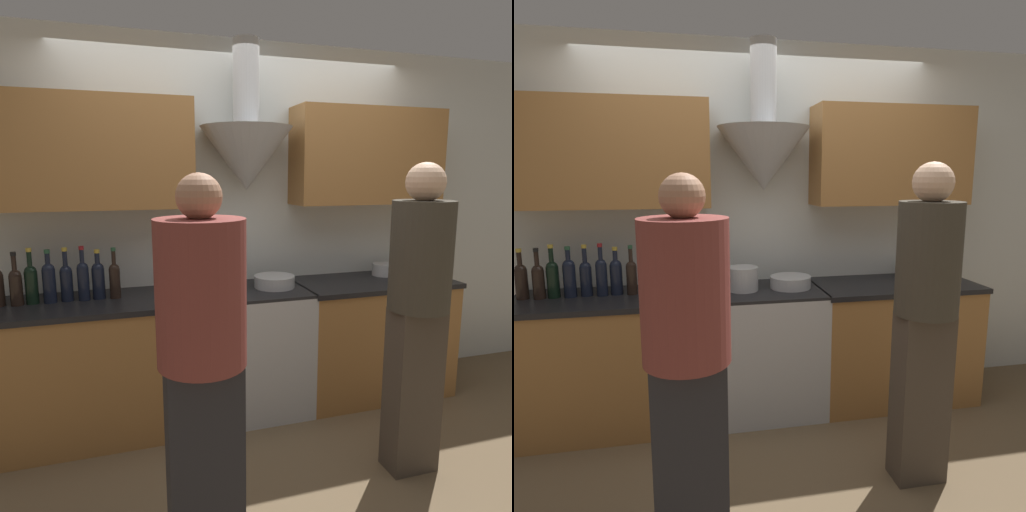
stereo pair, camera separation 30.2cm
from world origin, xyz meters
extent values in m
plane|color=brown|center=(0.00, 0.00, 0.00)|extent=(12.00, 12.00, 0.00)
cube|color=silver|center=(0.00, 0.65, 1.30)|extent=(8.40, 0.06, 2.60)
cone|color=#B7BABC|center=(0.00, 0.45, 1.78)|extent=(0.64, 0.64, 0.43)
cylinder|color=#B7BABC|center=(0.00, 0.45, 2.27)|extent=(0.18, 0.18, 0.56)
cube|color=#9E6B38|center=(-1.01, 0.47, 1.80)|extent=(1.28, 0.32, 0.70)
cube|color=#9E6B38|center=(0.95, 0.47, 1.80)|extent=(1.16, 0.32, 0.70)
cube|color=#9E6B38|center=(-1.01, 0.32, 0.43)|extent=(1.28, 0.60, 0.85)
cube|color=black|center=(-1.01, 0.32, 0.87)|extent=(1.31, 0.62, 0.03)
cube|color=#9E6B38|center=(0.95, 0.32, 0.43)|extent=(1.16, 0.60, 0.85)
cube|color=black|center=(0.95, 0.32, 0.87)|extent=(1.18, 0.62, 0.03)
cube|color=#B7BABC|center=(0.00, 0.32, 0.43)|extent=(0.75, 0.60, 0.87)
cube|color=black|center=(0.00, 0.03, 0.40)|extent=(0.52, 0.01, 0.39)
cube|color=black|center=(0.00, 0.32, 0.88)|extent=(0.75, 0.60, 0.02)
cube|color=#B7BABC|center=(0.00, 0.59, 0.82)|extent=(0.75, 0.06, 0.10)
cylinder|color=black|center=(-1.48, 0.36, 0.98)|extent=(0.07, 0.07, 0.18)
sphere|color=black|center=(-1.48, 0.36, 1.07)|extent=(0.07, 0.07, 0.07)
cylinder|color=black|center=(-1.48, 0.36, 1.14)|extent=(0.03, 0.03, 0.10)
cylinder|color=black|center=(-1.48, 0.36, 1.20)|extent=(0.03, 0.03, 0.02)
cylinder|color=black|center=(-1.39, 0.37, 0.99)|extent=(0.08, 0.08, 0.20)
sphere|color=black|center=(-1.39, 0.37, 1.09)|extent=(0.07, 0.07, 0.07)
cylinder|color=black|center=(-1.39, 0.37, 1.16)|extent=(0.03, 0.03, 0.11)
cylinder|color=gold|center=(-1.39, 0.37, 1.22)|extent=(0.03, 0.03, 0.02)
cylinder|color=black|center=(-1.29, 0.36, 0.99)|extent=(0.08, 0.08, 0.21)
sphere|color=black|center=(-1.29, 0.36, 1.10)|extent=(0.07, 0.07, 0.07)
cylinder|color=black|center=(-1.29, 0.36, 1.15)|extent=(0.03, 0.03, 0.08)
cylinder|color=#234C33|center=(-1.29, 0.36, 1.21)|extent=(0.03, 0.03, 0.02)
cylinder|color=black|center=(-1.19, 0.38, 0.98)|extent=(0.07, 0.07, 0.19)
sphere|color=black|center=(-1.19, 0.38, 1.08)|extent=(0.07, 0.07, 0.07)
cylinder|color=black|center=(-1.19, 0.38, 1.15)|extent=(0.03, 0.03, 0.11)
cylinder|color=gold|center=(-1.19, 0.38, 1.21)|extent=(0.03, 0.03, 0.02)
cylinder|color=black|center=(-1.09, 0.36, 0.99)|extent=(0.07, 0.07, 0.21)
sphere|color=black|center=(-1.09, 0.36, 1.09)|extent=(0.07, 0.07, 0.07)
cylinder|color=black|center=(-1.09, 0.36, 1.16)|extent=(0.03, 0.03, 0.10)
cylinder|color=maroon|center=(-1.09, 0.36, 1.22)|extent=(0.03, 0.03, 0.02)
cylinder|color=black|center=(-1.00, 0.37, 0.98)|extent=(0.08, 0.08, 0.20)
sphere|color=black|center=(-1.00, 0.37, 1.08)|extent=(0.08, 0.08, 0.08)
cylinder|color=black|center=(-1.00, 0.37, 1.14)|extent=(0.03, 0.03, 0.08)
cylinder|color=gold|center=(-1.00, 0.37, 1.19)|extent=(0.03, 0.03, 0.02)
cylinder|color=black|center=(-0.90, 0.36, 0.98)|extent=(0.07, 0.07, 0.19)
sphere|color=black|center=(-0.90, 0.36, 1.08)|extent=(0.07, 0.07, 0.07)
cylinder|color=black|center=(-0.90, 0.36, 1.14)|extent=(0.03, 0.03, 0.10)
cylinder|color=#234C33|center=(-0.90, 0.36, 1.20)|extent=(0.03, 0.03, 0.02)
cylinder|color=#B7BABC|center=(-0.17, 0.31, 0.97)|extent=(0.21, 0.21, 0.16)
cylinder|color=#B7BABC|center=(0.17, 0.33, 0.93)|extent=(0.29, 0.29, 0.08)
sphere|color=orange|center=(1.38, 0.26, 0.93)|extent=(0.08, 0.08, 0.08)
cylinder|color=#B7BABC|center=(1.12, 0.44, 0.93)|extent=(0.18, 0.18, 0.09)
cube|color=#28282D|center=(-0.57, -0.89, 0.45)|extent=(0.31, 0.20, 0.91)
cylinder|color=brown|center=(-0.57, -0.89, 1.20)|extent=(0.36, 0.36, 0.59)
sphere|color=#AD7A5B|center=(-0.57, -0.89, 1.58)|extent=(0.18, 0.18, 0.18)
cube|color=#473D33|center=(0.67, -0.60, 0.47)|extent=(0.28, 0.18, 0.95)
cylinder|color=#3D382D|center=(0.67, -0.60, 1.24)|extent=(0.33, 0.33, 0.59)
sphere|color=#E0B28E|center=(0.67, -0.60, 1.63)|extent=(0.21, 0.21, 0.21)
camera|label=1|loc=(-0.88, -2.63, 1.67)|focal=32.00mm
camera|label=2|loc=(-0.58, -2.70, 1.67)|focal=32.00mm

